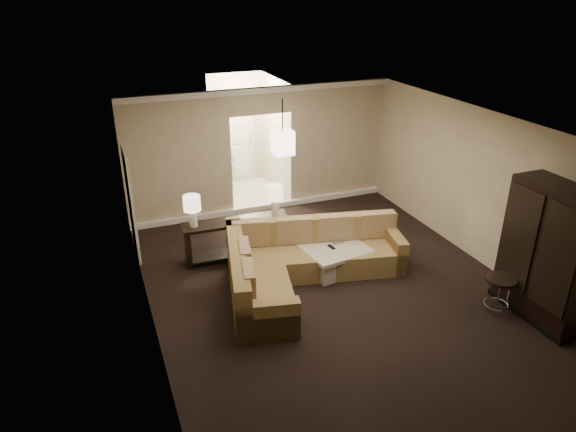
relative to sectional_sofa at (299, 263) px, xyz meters
name	(u,v)px	position (x,y,z in m)	size (l,w,h in m)	color
ground	(341,298)	(0.46, -0.74, -0.37)	(8.00, 8.00, 0.00)	black
wall_back	(262,151)	(0.46, 3.26, 1.03)	(6.00, 0.04, 2.80)	beige
wall_front	(550,401)	(0.46, -4.74, 1.03)	(6.00, 0.04, 2.80)	beige
wall_left	(148,257)	(-2.54, -0.74, 1.03)	(0.04, 8.00, 2.80)	beige
wall_right	(498,196)	(3.46, -0.74, 1.03)	(0.04, 8.00, 2.80)	beige
ceiling	(349,135)	(0.46, -0.74, 2.43)	(6.00, 8.00, 0.02)	white
crown_molding	(261,90)	(0.46, 3.21, 2.36)	(6.00, 0.10, 0.12)	white
baseboard	(264,207)	(0.46, 3.21, -0.31)	(6.00, 0.10, 0.12)	white
side_door	(131,205)	(-2.51, 2.06, 0.68)	(0.05, 0.90, 2.10)	silver
foyer	(244,139)	(0.46, 4.60, 0.93)	(1.44, 2.02, 2.80)	beige
sectional_sofa	(299,263)	(0.00, 0.00, 0.00)	(3.58, 2.65, 0.94)	brown
coffee_table	(332,256)	(0.77, 0.26, -0.15)	(1.25, 1.25, 0.47)	beige
console_table	(236,235)	(-0.75, 1.26, 0.09)	(2.02, 0.55, 0.77)	black
armoire	(549,257)	(3.15, -2.26, 0.66)	(0.64, 1.50, 2.16)	black
drink_table	(499,287)	(2.62, -1.94, 0.05)	(0.47, 0.47, 0.59)	black
table_lamp_left	(192,206)	(-1.53, 1.30, 0.79)	(0.31, 0.31, 0.59)	white
table_lamp_right	(275,196)	(0.02, 1.23, 0.79)	(0.31, 0.31, 0.59)	white
pendant_light	(283,142)	(0.46, 1.96, 1.58)	(0.38, 0.38, 1.09)	black
person	(224,157)	(0.01, 4.86, 0.46)	(0.60, 0.40, 1.67)	silver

